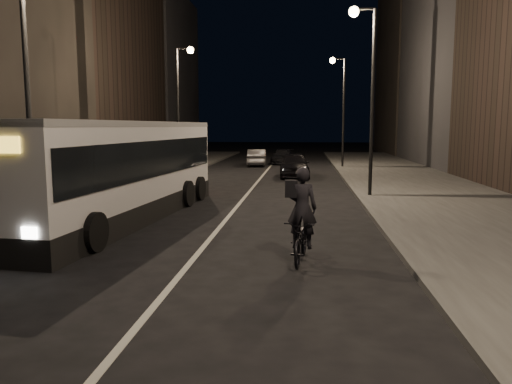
% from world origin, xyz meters
% --- Properties ---
extents(ground, '(180.00, 180.00, 0.00)m').
position_xyz_m(ground, '(0.00, 0.00, 0.00)').
color(ground, black).
rests_on(ground, ground).
extents(sidewalk_right, '(7.00, 70.00, 0.16)m').
position_xyz_m(sidewalk_right, '(8.50, 14.00, 0.08)').
color(sidewalk_right, '#343432').
rests_on(sidewalk_right, ground).
extents(sidewalk_left, '(7.00, 70.00, 0.16)m').
position_xyz_m(sidewalk_left, '(-8.50, 14.00, 0.08)').
color(sidewalk_left, '#343432').
rests_on(sidewalk_left, ground).
extents(building_row_right, '(8.00, 61.00, 21.00)m').
position_xyz_m(building_row_right, '(16.00, 27.50, 10.50)').
color(building_row_right, black).
rests_on(building_row_right, ground).
extents(building_row_left, '(8.00, 61.00, 22.00)m').
position_xyz_m(building_row_left, '(-16.00, 28.50, 11.00)').
color(building_row_left, black).
rests_on(building_row_left, ground).
extents(streetlight_right_mid, '(1.20, 0.44, 8.12)m').
position_xyz_m(streetlight_right_mid, '(5.33, 12.00, 5.36)').
color(streetlight_right_mid, black).
rests_on(streetlight_right_mid, sidewalk_right).
extents(streetlight_right_far, '(1.20, 0.44, 8.12)m').
position_xyz_m(streetlight_right_far, '(5.33, 28.00, 5.36)').
color(streetlight_right_far, black).
rests_on(streetlight_right_far, sidewalk_right).
extents(streetlight_left_near, '(1.20, 0.44, 8.12)m').
position_xyz_m(streetlight_left_near, '(-5.33, 4.00, 5.36)').
color(streetlight_left_near, black).
rests_on(streetlight_left_near, sidewalk_left).
extents(streetlight_left_far, '(1.20, 0.44, 8.12)m').
position_xyz_m(streetlight_left_far, '(-5.33, 22.00, 5.36)').
color(streetlight_left_far, black).
rests_on(streetlight_left_far, sidewalk_left).
extents(city_bus, '(3.78, 12.64, 3.36)m').
position_xyz_m(city_bus, '(-3.60, 6.06, 1.83)').
color(city_bus, silver).
rests_on(city_bus, ground).
extents(cyclist_on_bicycle, '(0.90, 2.04, 2.28)m').
position_xyz_m(cyclist_on_bicycle, '(2.61, 1.11, 0.76)').
color(cyclist_on_bicycle, black).
rests_on(cyclist_on_bicycle, ground).
extents(car_near, '(2.02, 4.61, 1.54)m').
position_xyz_m(car_near, '(2.06, 20.98, 0.77)').
color(car_near, black).
rests_on(car_near, ground).
extents(car_mid, '(1.63, 4.15, 1.34)m').
position_xyz_m(car_mid, '(-1.13, 29.89, 0.67)').
color(car_mid, '#393A3C').
rests_on(car_mid, ground).
extents(car_far, '(2.04, 4.30, 1.21)m').
position_xyz_m(car_far, '(0.86, 32.26, 0.61)').
color(car_far, black).
rests_on(car_far, ground).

